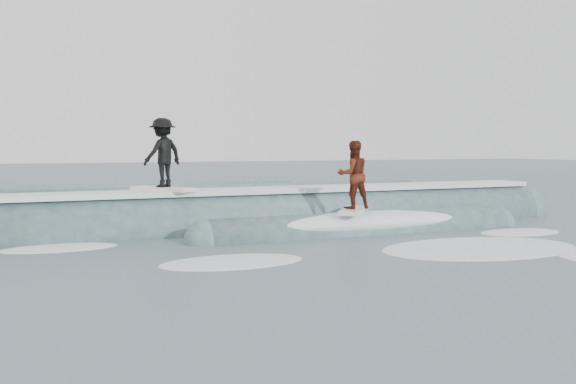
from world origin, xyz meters
name	(u,v)px	position (x,y,z in m)	size (l,w,h in m)	color
ground	(340,247)	(0.00, 0.00, 0.00)	(160.00, 160.00, 0.00)	#40535E
breaking_wave	(290,227)	(0.33, 3.66, 0.05)	(20.35, 3.88, 2.19)	#335654
surfer_black	(163,155)	(-3.27, 4.06, 2.14)	(1.54, 1.98, 1.97)	white
surfer_red	(353,178)	(1.39, 1.86, 1.52)	(1.63, 1.94, 1.93)	silver
whitewater	(444,249)	(2.09, -1.20, 0.00)	(14.34, 8.03, 0.10)	white
far_swells	(103,197)	(-3.08, 17.65, 0.00)	(37.17, 8.65, 0.80)	#335654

